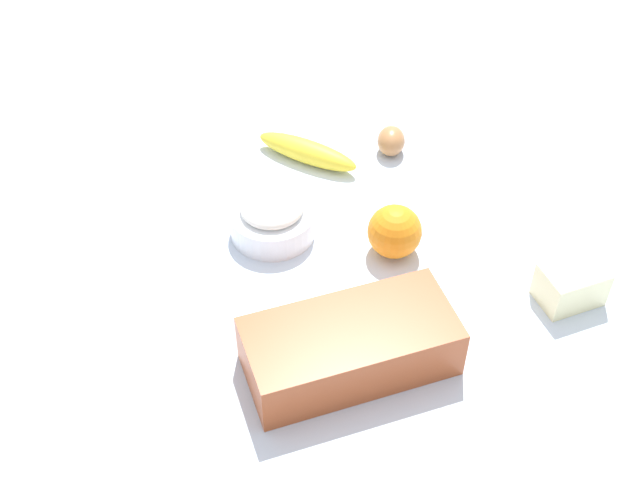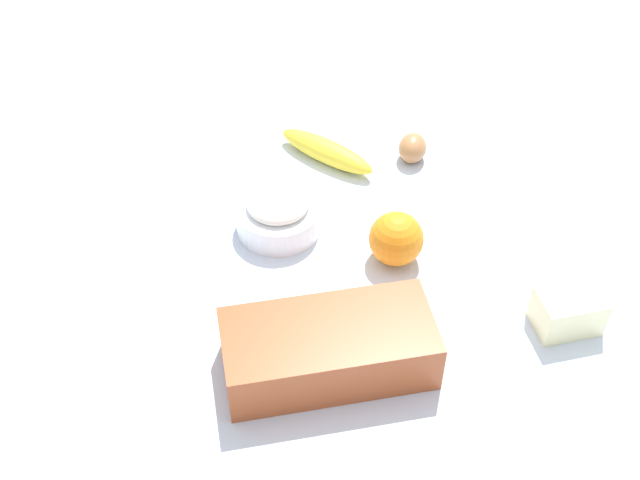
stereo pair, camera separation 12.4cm
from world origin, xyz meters
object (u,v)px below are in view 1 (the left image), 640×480
object	(u,v)px
banana	(307,151)
butter_block	(571,285)
loaf_pan	(350,346)
flour_bowl	(272,217)
egg_near_butter	(391,141)
orange_fruit	(395,231)

from	to	relation	value
banana	butter_block	world-z (taller)	butter_block
loaf_pan	flour_bowl	xyz separation A→B (m)	(-0.04, -0.28, -0.01)
loaf_pan	butter_block	bearing A→B (deg)	-178.47
loaf_pan	banana	xyz separation A→B (m)	(-0.18, -0.41, -0.02)
banana	butter_block	xyz separation A→B (m)	(-0.15, 0.48, 0.01)
butter_block	loaf_pan	bearing A→B (deg)	-11.65
flour_bowl	loaf_pan	bearing A→B (deg)	81.51
loaf_pan	flour_bowl	bearing A→B (deg)	-85.32
egg_near_butter	flour_bowl	bearing A→B (deg)	13.81
flour_bowl	banana	world-z (taller)	flour_bowl
orange_fruit	butter_block	xyz separation A→B (m)	(-0.16, 0.22, -0.01)
banana	loaf_pan	bearing A→B (deg)	65.85
flour_bowl	orange_fruit	size ratio (longest dim) A/B	1.62
flour_bowl	egg_near_butter	distance (m)	0.29
banana	orange_fruit	bearing A→B (deg)	89.13
flour_bowl	orange_fruit	world-z (taller)	orange_fruit
orange_fruit	banana	bearing A→B (deg)	-90.87
flour_bowl	banana	distance (m)	0.19
orange_fruit	egg_near_butter	size ratio (longest dim) A/B	1.36
butter_block	egg_near_butter	xyz separation A→B (m)	(0.02, -0.42, -0.01)
loaf_pan	flour_bowl	size ratio (longest dim) A/B	2.23
banana	egg_near_butter	world-z (taller)	egg_near_butter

